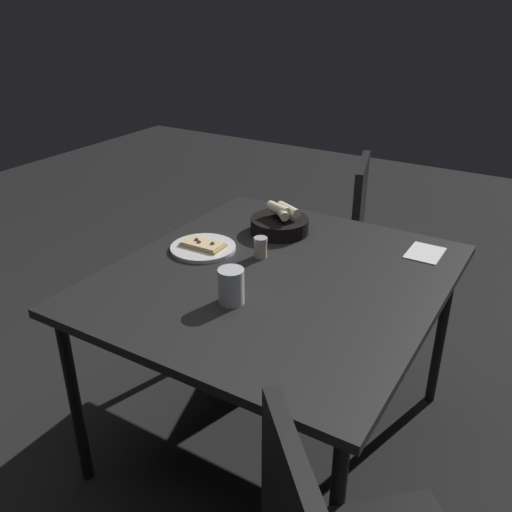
{
  "coord_description": "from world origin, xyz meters",
  "views": [
    {
      "loc": [
        1.45,
        0.79,
        1.6
      ],
      "look_at": [
        0.03,
        -0.07,
        0.79
      ],
      "focal_mm": 38.35,
      "sensor_mm": 36.0,
      "label": 1
    }
  ],
  "objects_px": {
    "beer_glass": "(231,288)",
    "pizza_plate": "(203,247)",
    "pepper_shaker": "(261,248)",
    "chair_near": "(333,229)",
    "bread_basket": "(280,224)",
    "dining_table": "(276,288)"
  },
  "relations": [
    {
      "from": "pizza_plate",
      "to": "pepper_shaker",
      "type": "distance_m",
      "value": 0.22
    },
    {
      "from": "pizza_plate",
      "to": "beer_glass",
      "type": "relative_size",
      "value": 2.14
    },
    {
      "from": "bread_basket",
      "to": "pepper_shaker",
      "type": "relative_size",
      "value": 3.01
    },
    {
      "from": "bread_basket",
      "to": "pepper_shaker",
      "type": "height_order",
      "value": "bread_basket"
    },
    {
      "from": "bread_basket",
      "to": "pepper_shaker",
      "type": "bearing_deg",
      "value": 12.15
    },
    {
      "from": "pizza_plate",
      "to": "beer_glass",
      "type": "height_order",
      "value": "beer_glass"
    },
    {
      "from": "chair_near",
      "to": "pepper_shaker",
      "type": "bearing_deg",
      "value": 5.14
    },
    {
      "from": "pepper_shaker",
      "to": "chair_near",
      "type": "xyz_separation_m",
      "value": [
        -0.85,
        -0.08,
        -0.25
      ]
    },
    {
      "from": "beer_glass",
      "to": "bread_basket",
      "type": "bearing_deg",
      "value": -166.19
    },
    {
      "from": "pizza_plate",
      "to": "beer_glass",
      "type": "xyz_separation_m",
      "value": [
        0.26,
        0.3,
        0.04
      ]
    },
    {
      "from": "beer_glass",
      "to": "dining_table",
      "type": "bearing_deg",
      "value": 172.92
    },
    {
      "from": "dining_table",
      "to": "chair_near",
      "type": "height_order",
      "value": "chair_near"
    },
    {
      "from": "beer_glass",
      "to": "chair_near",
      "type": "distance_m",
      "value": 1.21
    },
    {
      "from": "pepper_shaker",
      "to": "chair_near",
      "type": "relative_size",
      "value": 0.09
    },
    {
      "from": "pizza_plate",
      "to": "dining_table",
      "type": "bearing_deg",
      "value": 85.02
    },
    {
      "from": "dining_table",
      "to": "beer_glass",
      "type": "xyz_separation_m",
      "value": [
        0.23,
        -0.03,
        0.1
      ]
    },
    {
      "from": "dining_table",
      "to": "bread_basket",
      "type": "height_order",
      "value": "bread_basket"
    },
    {
      "from": "pepper_shaker",
      "to": "chair_near",
      "type": "bearing_deg",
      "value": -174.86
    },
    {
      "from": "dining_table",
      "to": "pepper_shaker",
      "type": "relative_size",
      "value": 15.4
    },
    {
      "from": "pizza_plate",
      "to": "chair_near",
      "type": "bearing_deg",
      "value": 171.23
    },
    {
      "from": "dining_table",
      "to": "pizza_plate",
      "type": "relative_size",
      "value": 4.84
    },
    {
      "from": "beer_glass",
      "to": "pizza_plate",
      "type": "bearing_deg",
      "value": -131.09
    }
  ]
}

